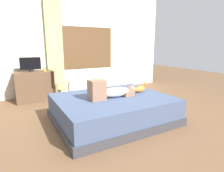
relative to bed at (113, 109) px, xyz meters
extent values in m
plane|color=brown|center=(-0.07, -0.02, -0.23)|extent=(16.00, 16.00, 0.00)
cube|color=beige|center=(-0.07, 2.53, 1.22)|extent=(6.40, 0.12, 2.90)
cube|color=brown|center=(0.55, 2.46, 1.08)|extent=(1.52, 0.02, 1.20)
cube|color=white|center=(0.55, 2.46, 1.08)|extent=(1.44, 0.02, 1.12)
cube|color=#38383D|center=(0.00, 0.00, -0.16)|extent=(2.03, 1.65, 0.14)
cube|color=#425170|center=(0.00, 0.00, 0.07)|extent=(1.97, 1.61, 0.32)
ellipsoid|color=silver|center=(0.06, -0.03, 0.32)|extent=(0.56, 0.27, 0.17)
sphere|color=#8C664C|center=(0.40, -0.02, 0.32)|extent=(0.17, 0.17, 0.17)
cube|color=#8C664C|center=(-0.32, -0.03, 0.40)|extent=(0.26, 0.24, 0.34)
cube|color=#8C664C|center=(0.28, -0.02, 0.27)|extent=(0.20, 0.28, 0.08)
ellipsoid|color=#C67A2D|center=(0.64, 0.03, 0.30)|extent=(0.28, 0.17, 0.13)
sphere|color=#C67A2D|center=(0.49, -0.01, 0.31)|extent=(0.08, 0.08, 0.08)
cylinder|color=#C67A2D|center=(0.79, 0.06, 0.36)|extent=(0.03, 0.03, 0.16)
cube|color=brown|center=(-1.06, 2.13, 0.14)|extent=(0.90, 0.56, 0.74)
cylinder|color=black|center=(-1.11, 2.13, 0.54)|extent=(0.10, 0.10, 0.05)
cube|color=black|center=(-1.11, 2.13, 0.71)|extent=(0.48, 0.05, 0.30)
cylinder|color=gold|center=(-0.82, 2.00, 0.56)|extent=(0.07, 0.07, 0.09)
cylinder|color=tan|center=(-0.24, 1.97, -0.01)|extent=(0.04, 0.04, 0.44)
cylinder|color=tan|center=(-0.31, 1.67, -0.01)|extent=(0.04, 0.04, 0.44)
cylinder|color=tan|center=(-0.53, 2.04, -0.01)|extent=(0.04, 0.04, 0.44)
cylinder|color=tan|center=(-0.61, 1.75, -0.01)|extent=(0.04, 0.04, 0.44)
cube|color=tan|center=(-0.42, 1.86, 0.23)|extent=(0.46, 0.46, 0.04)
cube|color=tan|center=(-0.59, 1.90, 0.44)|extent=(0.13, 0.38, 0.38)
cube|color=#ADCC75|center=(-0.45, 2.41, 1.07)|extent=(0.44, 0.06, 2.59)
camera|label=1|loc=(-1.59, -2.82, 1.13)|focal=29.74mm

